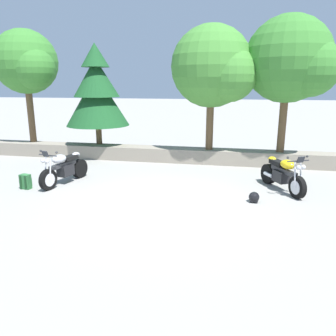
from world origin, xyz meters
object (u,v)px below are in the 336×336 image
leafy_tree_far_right (293,61)px  rider_helmet (254,197)px  rider_backpack (26,181)px  motorcycle_silver_near_left (64,168)px  motorcycle_yellow_centre (283,175)px  leafy_tree_mid_right (215,68)px  pine_tree_mid_left (97,91)px  leafy_tree_far_left (27,64)px

leafy_tree_far_right → rider_helmet: bearing=-107.1°
rider_backpack → leafy_tree_far_right: (7.89, 4.30, 3.55)m
motorcycle_silver_near_left → rider_backpack: motorcycle_silver_near_left is taller
motorcycle_yellow_centre → leafy_tree_far_right: bearing=81.9°
motorcycle_silver_near_left → rider_backpack: 1.15m
rider_backpack → leafy_tree_mid_right: (5.22, 4.28, 3.34)m
motorcycle_silver_near_left → motorcycle_yellow_centre: size_ratio=1.07×
motorcycle_yellow_centre → rider_backpack: motorcycle_yellow_centre is taller
rider_backpack → pine_tree_mid_left: size_ratio=0.11×
motorcycle_yellow_centre → leafy_tree_far_left: size_ratio=0.41×
rider_backpack → leafy_tree_far_left: (-2.57, 4.52, 3.61)m
rider_backpack → leafy_tree_far_left: bearing=119.6°
rider_helmet → pine_tree_mid_left: 8.13m
leafy_tree_mid_right → rider_helmet: bearing=-71.3°
rider_helmet → leafy_tree_far_right: 5.67m
rider_backpack → leafy_tree_mid_right: leafy_tree_mid_right is taller
motorcycle_silver_near_left → leafy_tree_far_left: (-3.44, 3.80, 3.37)m
pine_tree_mid_left → leafy_tree_mid_right: leafy_tree_mid_right is taller
leafy_tree_mid_right → pine_tree_mid_left: bearing=175.2°
motorcycle_yellow_centre → leafy_tree_mid_right: bearing=127.3°
leafy_tree_far_left → leafy_tree_far_right: (10.46, -0.22, -0.06)m
motorcycle_silver_near_left → pine_tree_mid_left: size_ratio=0.50×
motorcycle_silver_near_left → motorcycle_yellow_centre: same height
pine_tree_mid_left → leafy_tree_mid_right: 4.94m
motorcycle_silver_near_left → leafy_tree_far_right: bearing=27.1°
pine_tree_mid_left → leafy_tree_far_left: bearing=-176.7°
leafy_tree_far_right → leafy_tree_mid_right: bearing=-179.6°
motorcycle_yellow_centre → leafy_tree_far_left: (-10.04, 3.18, 3.37)m
pine_tree_mid_left → leafy_tree_mid_right: (4.85, -0.41, 0.85)m
leafy_tree_far_left → pine_tree_mid_left: (2.95, 0.17, -1.12)m
rider_helmet → pine_tree_mid_left: (-6.24, 4.53, 2.59)m
pine_tree_mid_left → motorcycle_yellow_centre: bearing=-25.3°
rider_helmet → leafy_tree_far_right: (1.27, 4.14, 3.66)m
motorcycle_yellow_centre → leafy_tree_far_right: leafy_tree_far_right is taller
rider_backpack → leafy_tree_far_right: 9.66m
motorcycle_silver_near_left → rider_helmet: size_ratio=7.31×
motorcycle_yellow_centre → pine_tree_mid_left: pine_tree_mid_left is taller
motorcycle_silver_near_left → rider_backpack: size_ratio=4.35×
motorcycle_yellow_centre → leafy_tree_far_left: bearing=162.4°
rider_helmet → pine_tree_mid_left: bearing=144.0°
motorcycle_yellow_centre → leafy_tree_mid_right: (-2.24, 2.94, 3.10)m
leafy_tree_far_left → leafy_tree_far_right: size_ratio=0.97×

